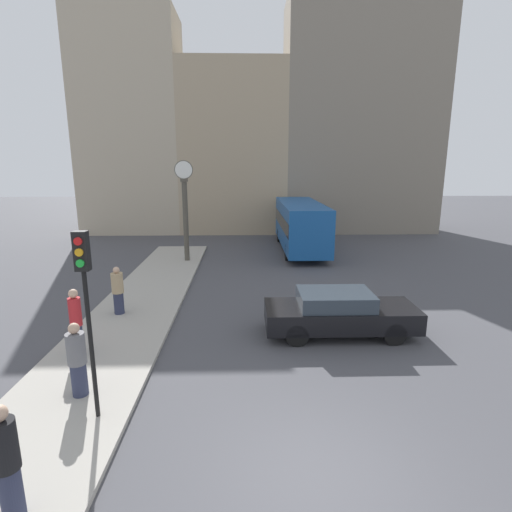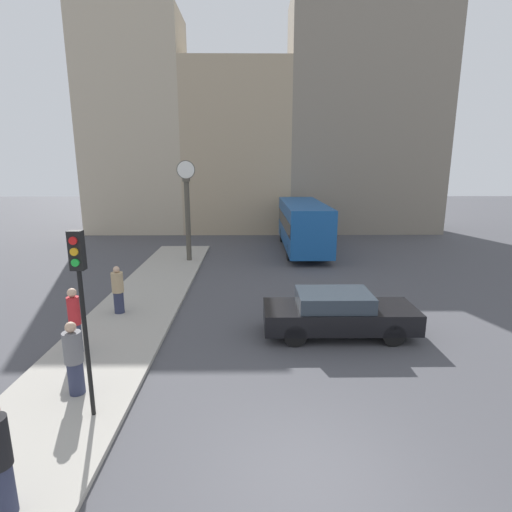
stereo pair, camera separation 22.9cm
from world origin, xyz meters
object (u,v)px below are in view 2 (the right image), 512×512
object	(u,v)px
sedan_car	(338,313)
traffic_light_near	(81,287)
pedestrian_red_top	(75,320)
street_clock	(187,210)
pedestrian_tan_coat	(118,290)
bus_distant	(303,224)
pedestrian_grey_jacket	(74,359)

from	to	relation	value
sedan_car	traffic_light_near	xyz separation A→B (m)	(-5.97, -4.15, 2.17)
pedestrian_red_top	sedan_car	bearing A→B (deg)	10.12
street_clock	pedestrian_red_top	world-z (taller)	street_clock
sedan_car	pedestrian_tan_coat	world-z (taller)	pedestrian_tan_coat
bus_distant	street_clock	distance (m)	7.26
pedestrian_tan_coat	pedestrian_red_top	bearing A→B (deg)	-93.42
street_clock	pedestrian_grey_jacket	xyz separation A→B (m)	(-0.59, -12.90, -1.88)
traffic_light_near	pedestrian_red_top	bearing A→B (deg)	118.14
pedestrian_red_top	traffic_light_near	bearing A→B (deg)	-61.86
bus_distant	traffic_light_near	xyz separation A→B (m)	(-6.45, -16.64, 1.23)
sedan_car	pedestrian_grey_jacket	bearing A→B (deg)	-153.19
street_clock	pedestrian_grey_jacket	bearing A→B (deg)	-92.63
bus_distant	traffic_light_near	world-z (taller)	traffic_light_near
traffic_light_near	street_clock	world-z (taller)	street_clock
traffic_light_near	pedestrian_tan_coat	size ratio (longest dim) A/B	2.31
sedan_car	pedestrian_tan_coat	distance (m)	7.49
bus_distant	pedestrian_red_top	size ratio (longest dim) A/B	4.65
pedestrian_red_top	pedestrian_grey_jacket	world-z (taller)	pedestrian_red_top
street_clock	pedestrian_grey_jacket	distance (m)	13.05
sedan_car	pedestrian_grey_jacket	world-z (taller)	pedestrian_grey_jacket
sedan_car	traffic_light_near	distance (m)	7.59
traffic_light_near	pedestrian_grey_jacket	xyz separation A→B (m)	(-0.67, 0.80, -1.92)
street_clock	pedestrian_red_top	size ratio (longest dim) A/B	2.84
pedestrian_grey_jacket	pedestrian_tan_coat	distance (m)	5.09
sedan_car	street_clock	distance (m)	11.50
pedestrian_red_top	pedestrian_tan_coat	distance (m)	3.03
pedestrian_red_top	pedestrian_grey_jacket	bearing A→B (deg)	-67.42
street_clock	pedestrian_tan_coat	world-z (taller)	street_clock
sedan_car	bus_distant	world-z (taller)	bus_distant
traffic_light_near	bus_distant	bearing A→B (deg)	68.81
traffic_light_near	pedestrian_red_top	distance (m)	3.68
traffic_light_near	street_clock	size ratio (longest dim) A/B	0.74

